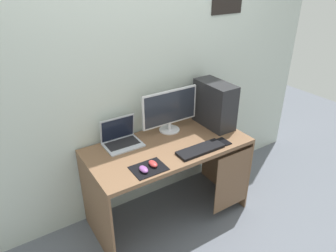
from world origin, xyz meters
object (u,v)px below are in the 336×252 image
object	(u,v)px
monitor	(170,110)
mouse_right	(144,169)
pc_tower	(214,104)
laptop	(121,139)
mouse_left	(153,164)
cell_phone	(224,142)
keyboard	(200,149)

from	to	relation	value
monitor	mouse_right	size ratio (longest dim) A/B	5.82
pc_tower	laptop	bearing A→B (deg)	170.82
monitor	mouse_left	world-z (taller)	monitor
pc_tower	monitor	xyz separation A→B (m)	(-0.42, 0.12, -0.00)
mouse_left	cell_phone	distance (m)	0.70
pc_tower	keyboard	world-z (taller)	pc_tower
monitor	mouse_right	distance (m)	0.70
laptop	keyboard	xyz separation A→B (m)	(0.50, -0.46, -0.03)
mouse_right	laptop	bearing A→B (deg)	85.55
monitor	keyboard	xyz separation A→B (m)	(0.02, -0.43, -0.20)
mouse_left	laptop	bearing A→B (deg)	97.69
pc_tower	monitor	size ratio (longest dim) A/B	0.76
laptop	keyboard	world-z (taller)	laptop
cell_phone	keyboard	bearing A→B (deg)	-179.64
pc_tower	monitor	distance (m)	0.44
keyboard	mouse_right	world-z (taller)	mouse_right
mouse_right	cell_phone	world-z (taller)	mouse_right
mouse_right	cell_phone	xyz separation A→B (m)	(0.80, 0.01, -0.02)
keyboard	mouse_left	distance (m)	0.44
pc_tower	monitor	world-z (taller)	pc_tower
pc_tower	cell_phone	xyz separation A→B (m)	(-0.14, -0.31, -0.21)
monitor	laptop	xyz separation A→B (m)	(-0.48, 0.02, -0.16)
mouse_right	cell_phone	size ratio (longest dim) A/B	0.74
pc_tower	mouse_right	bearing A→B (deg)	-161.32
mouse_left	mouse_right	xyz separation A→B (m)	(-0.09, -0.03, 0.00)
pc_tower	keyboard	distance (m)	0.54
pc_tower	keyboard	size ratio (longest dim) A/B	1.01
keyboard	cell_phone	bearing A→B (deg)	0.36
monitor	laptop	bearing A→B (deg)	177.12
mouse_left	cell_phone	world-z (taller)	mouse_left
laptop	mouse_right	world-z (taller)	laptop
mouse_right	pc_tower	bearing A→B (deg)	18.68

